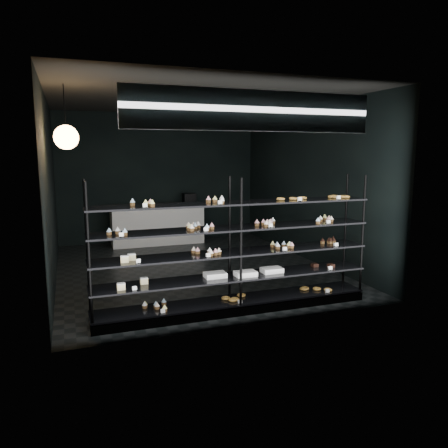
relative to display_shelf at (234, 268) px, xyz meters
name	(u,v)px	position (x,y,z in m)	size (l,w,h in m)	color
room	(191,186)	(0.07, 2.45, 0.97)	(5.01, 6.01, 3.20)	black
display_shelf	(234,268)	(0.00, 0.00, 0.00)	(4.00, 0.50, 1.91)	black
signage	(254,111)	(0.07, -0.48, 2.12)	(3.30, 0.05, 0.50)	#0C0F40
pendant_lamp	(66,137)	(-2.13, 1.08, 1.82)	(0.34, 0.34, 0.90)	black
service_counter	(158,224)	(-0.10, 4.95, -0.13)	(2.31, 0.65, 1.23)	white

